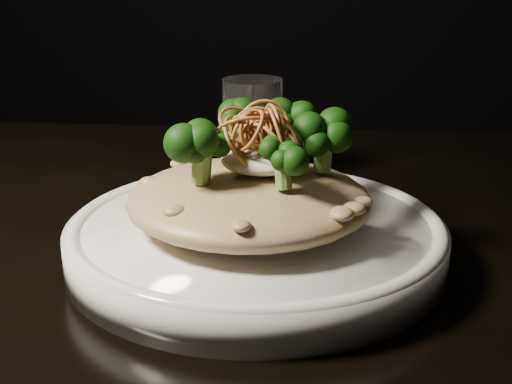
{
  "coord_description": "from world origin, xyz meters",
  "views": [
    {
      "loc": [
        0.14,
        -0.53,
        0.98
      ],
      "look_at": [
        0.1,
        -0.02,
        0.81
      ],
      "focal_mm": 50.0,
      "sensor_mm": 36.0,
      "label": 1
    }
  ],
  "objects": [
    {
      "name": "broccoli",
      "position": [
        0.1,
        -0.02,
        0.85
      ],
      "size": [
        0.15,
        0.15,
        0.05
      ],
      "primitive_type": null,
      "color": "black",
      "rests_on": "risotto"
    },
    {
      "name": "drinking_glass",
      "position": [
        0.08,
        0.17,
        0.8
      ],
      "size": [
        0.07,
        0.07,
        0.11
      ],
      "primitive_type": "cylinder",
      "rotation": [
        0.0,
        0.0,
        0.26
      ],
      "color": "white",
      "rests_on": "table"
    },
    {
      "name": "plate",
      "position": [
        0.1,
        -0.02,
        0.76
      ],
      "size": [
        0.29,
        0.29,
        0.03
      ],
      "primitive_type": "cylinder",
      "color": "white",
      "rests_on": "table"
    },
    {
      "name": "cheese",
      "position": [
        0.1,
        -0.02,
        0.83
      ],
      "size": [
        0.06,
        0.06,
        0.02
      ],
      "primitive_type": "ellipsoid",
      "color": "white",
      "rests_on": "risotto"
    },
    {
      "name": "table",
      "position": [
        0.0,
        0.0,
        0.67
      ],
      "size": [
        1.1,
        0.8,
        0.75
      ],
      "color": "black",
      "rests_on": "ground"
    },
    {
      "name": "shallots",
      "position": [
        0.1,
        -0.02,
        0.85
      ],
      "size": [
        0.05,
        0.05,
        0.03
      ],
      "primitive_type": null,
      "color": "brown",
      "rests_on": "cheese"
    },
    {
      "name": "risotto",
      "position": [
        0.09,
        -0.03,
        0.8
      ],
      "size": [
        0.18,
        0.18,
        0.04
      ],
      "primitive_type": "ellipsoid",
      "color": "brown",
      "rests_on": "plate"
    }
  ]
}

